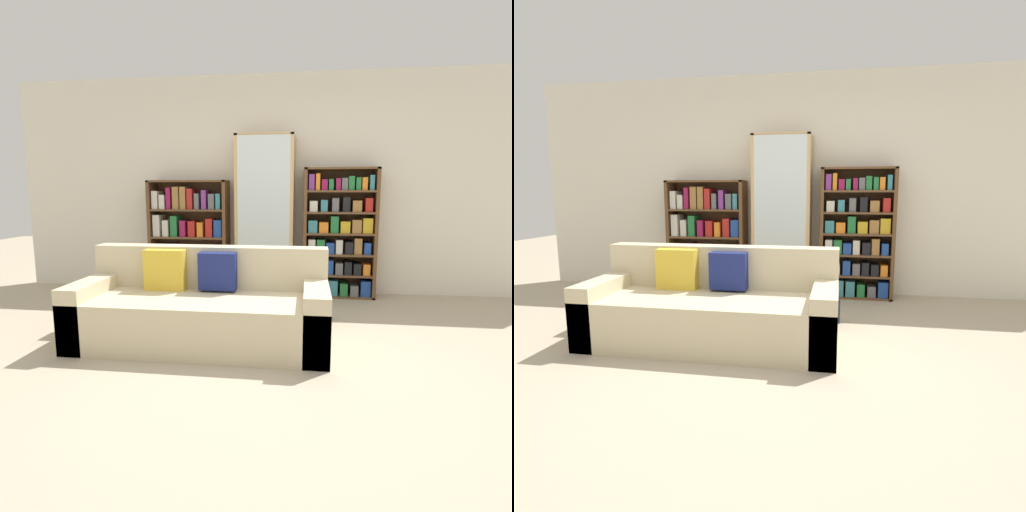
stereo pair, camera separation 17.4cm
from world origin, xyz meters
TOP-DOWN VIEW (x-y plane):
  - ground_plane at (0.00, 0.00)m, footprint 16.00×16.00m
  - wall_back at (0.00, 2.34)m, footprint 6.95×0.06m
  - couch at (-0.55, 0.43)m, footprint 2.10×0.86m
  - bookshelf_left at (-1.17, 2.13)m, footprint 0.99×0.32m
  - display_cabinet at (-0.20, 2.12)m, footprint 0.70×0.36m
  - bookshelf_right at (0.70, 2.13)m, footprint 0.87×0.32m
  - wine_bottle at (0.49, 1.07)m, footprint 0.07×0.07m

SIDE VIEW (x-z plane):
  - ground_plane at x=0.00m, z-range 0.00..0.00m
  - wine_bottle at x=0.49m, z-range -0.03..0.32m
  - couch at x=-0.55m, z-range -0.11..0.68m
  - bookshelf_left at x=-1.17m, z-range -0.02..1.39m
  - bookshelf_right at x=0.70m, z-range -0.03..1.52m
  - display_cabinet at x=-0.20m, z-range 0.00..1.94m
  - wall_back at x=0.00m, z-range 0.00..2.70m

